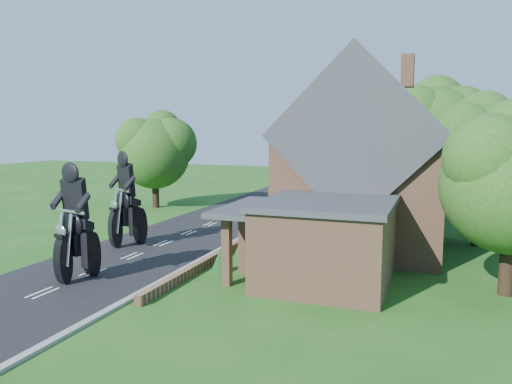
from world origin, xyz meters
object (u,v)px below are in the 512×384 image
(motorcycle_lead, at_px, (78,263))
(motorcycle_follow, at_px, (128,232))
(annex, at_px, (324,240))
(house, at_px, (365,167))
(garden_wall, at_px, (249,238))

(motorcycle_lead, relative_size, motorcycle_follow, 0.96)
(annex, height_order, motorcycle_follow, annex)
(house, relative_size, motorcycle_follow, 6.18)
(garden_wall, relative_size, motorcycle_lead, 13.77)
(garden_wall, distance_m, house, 7.52)
(garden_wall, bearing_deg, motorcycle_lead, -114.22)
(garden_wall, xyz_separation_m, motorcycle_lead, (-4.12, -9.16, 0.54))
(house, height_order, motorcycle_follow, house)
(garden_wall, xyz_separation_m, annex, (5.57, -5.80, 1.57))
(house, bearing_deg, motorcycle_lead, -135.43)
(house, height_order, annex, house)
(house, relative_size, annex, 1.45)
(motorcycle_lead, bearing_deg, motorcycle_follow, -61.36)
(annex, height_order, motorcycle_lead, annex)
(garden_wall, height_order, house, house)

